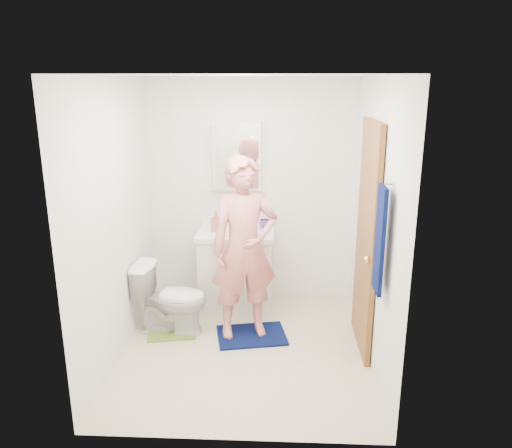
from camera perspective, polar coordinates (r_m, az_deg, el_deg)
The scene contains 22 objects.
floor at distance 4.70m, azimuth -1.29°, elevation -14.19°, with size 2.20×2.40×0.02m, color beige.
ceiling at distance 4.06m, azimuth -1.51°, elevation 16.76°, with size 2.20×2.40×0.02m, color white.
wall_back at distance 5.39m, azimuth -0.49°, elevation 3.68°, with size 2.20×0.02×2.40m, color white.
wall_front at distance 3.08m, azimuth -2.98°, elevation -6.12°, with size 2.20×0.02×2.40m, color white.
wall_left at distance 4.44m, azimuth -15.83°, elevation 0.30°, with size 0.02×2.40×2.40m, color white.
wall_right at distance 4.29m, azimuth 13.56°, elevation -0.08°, with size 0.02×2.40×2.40m, color white.
vanity_cabinet at distance 5.36m, azimuth -2.25°, elevation -5.38°, with size 0.75×0.55×0.80m, color white.
countertop at distance 5.22m, azimuth -2.30°, elevation -1.04°, with size 0.79×0.59×0.05m, color white.
sink_basin at distance 5.21m, azimuth -2.30°, elevation -0.88°, with size 0.40×0.40×0.03m, color white.
faucet at distance 5.36m, azimuth -2.15°, elevation 0.40°, with size 0.03×0.03×0.12m, color silver.
medicine_cabinet at distance 5.26m, azimuth -2.18°, elevation 7.78°, with size 0.50×0.12×0.70m, color white.
mirror_panel at distance 5.20m, azimuth -2.24°, elevation 7.68°, with size 0.46×0.01×0.66m, color white.
door at distance 4.47m, azimuth 12.50°, elevation -1.69°, with size 0.05×0.80×2.05m, color brown.
door_knob at distance 4.19m, azimuth 12.61°, elevation -4.00°, with size 0.07×0.07×0.07m, color gold.
towel at distance 3.73m, azimuth 13.98°, elevation -1.78°, with size 0.03×0.24×0.80m, color #071143.
towel_hook at distance 3.63m, azimuth 15.04°, elevation 4.53°, with size 0.02×0.02×0.06m, color silver.
toilet at distance 4.92m, azimuth -9.68°, elevation -8.34°, with size 0.39×0.68×0.69m, color white.
bath_mat at distance 4.90m, azimuth -0.51°, elevation -12.60°, with size 0.64×0.46×0.02m, color #071143.
green_rug at distance 5.04m, azimuth -9.59°, elevation -11.97°, with size 0.45×0.38×0.02m, color olive.
soap_dispenser at distance 5.18m, azimuth -4.59°, elevation 0.32°, with size 0.10×0.10×0.21m, color #B16253.
toothbrush_cup at distance 5.27m, azimuth 1.03°, elevation -0.01°, with size 0.12×0.12×0.10m, color #603E88.
man at distance 4.58m, azimuth -1.34°, elevation -2.85°, with size 0.62×0.41×1.71m, color #DC7E7B.
Camera 1 is at (0.29, -4.05, 2.37)m, focal length 35.00 mm.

